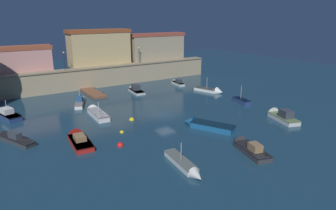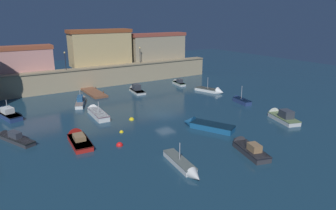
# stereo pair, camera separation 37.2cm
# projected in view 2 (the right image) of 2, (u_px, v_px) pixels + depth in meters

# --- Properties ---
(ground_plane) EXTENTS (132.47, 132.47, 0.00)m
(ground_plane) POSITION_uv_depth(u_px,v_px,m) (165.00, 115.00, 44.36)
(ground_plane) COLOR #19384C
(quay_wall) EXTENTS (49.35, 2.36, 4.11)m
(quay_wall) POSITION_uv_depth(u_px,v_px,m) (106.00, 76.00, 62.41)
(quay_wall) COLOR tan
(quay_wall) RESTS_ON ground
(old_town_backdrop) EXTENTS (40.27, 4.42, 7.43)m
(old_town_backdrop) POSITION_uv_depth(u_px,v_px,m) (109.00, 49.00, 64.41)
(old_town_backdrop) COLOR #D5938A
(old_town_backdrop) RESTS_ON ground
(pier_dock) EXTENTS (2.48, 8.08, 0.70)m
(pier_dock) POSITION_uv_depth(u_px,v_px,m) (94.00, 93.00, 56.55)
(pier_dock) COLOR brown
(pier_dock) RESTS_ON ground
(quay_lamp_0) EXTENTS (0.32, 0.32, 3.40)m
(quay_lamp_0) POSITION_uv_depth(u_px,v_px,m) (65.00, 58.00, 57.11)
(quay_lamp_0) COLOR black
(quay_lamp_0) RESTS_ON quay_wall
(quay_lamp_1) EXTENTS (0.32, 0.32, 3.37)m
(quay_lamp_1) POSITION_uv_depth(u_px,v_px,m) (140.00, 52.00, 65.35)
(quay_lamp_1) COLOR black
(quay_lamp_1) RESTS_ON quay_wall
(moored_boat_0) EXTENTS (3.45, 6.91, 3.12)m
(moored_boat_0) POSITION_uv_depth(u_px,v_px,m) (6.00, 113.00, 43.72)
(moored_boat_0) COLOR navy
(moored_boat_0) RESTS_ON ground
(moored_boat_1) EXTENTS (1.94, 7.13, 2.75)m
(moored_boat_1) POSITION_uv_depth(u_px,v_px,m) (96.00, 112.00, 44.41)
(moored_boat_1) COLOR white
(moored_boat_1) RESTS_ON ground
(moored_boat_2) EXTENTS (4.73, 7.01, 1.77)m
(moored_boat_2) POSITION_uv_depth(u_px,v_px,m) (204.00, 125.00, 39.26)
(moored_boat_2) COLOR #195689
(moored_boat_2) RESTS_ON ground
(moored_boat_3) EXTENTS (3.50, 6.11, 3.25)m
(moored_boat_3) POSITION_uv_depth(u_px,v_px,m) (212.00, 91.00, 57.62)
(moored_boat_3) COLOR white
(moored_boat_3) RESTS_ON ground
(moored_boat_4) EXTENTS (2.35, 6.37, 1.79)m
(moored_boat_4) POSITION_uv_depth(u_px,v_px,m) (78.00, 138.00, 35.16)
(moored_boat_4) COLOR red
(moored_boat_4) RESTS_ON ground
(moored_boat_5) EXTENTS (1.95, 6.43, 2.62)m
(moored_boat_5) POSITION_uv_depth(u_px,v_px,m) (184.00, 166.00, 28.85)
(moored_boat_5) COLOR silver
(moored_boat_5) RESTS_ON ground
(moored_boat_6) EXTENTS (3.25, 6.36, 1.88)m
(moored_boat_6) POSITION_uv_depth(u_px,v_px,m) (246.00, 147.00, 32.76)
(moored_boat_6) COLOR #333338
(moored_boat_6) RESTS_ON ground
(moored_boat_7) EXTENTS (1.80, 5.02, 1.64)m
(moored_boat_7) POSITION_uv_depth(u_px,v_px,m) (178.00, 82.00, 64.15)
(moored_boat_7) COLOR silver
(moored_boat_7) RESTS_ON ground
(moored_boat_8) EXTENTS (3.92, 6.71, 1.57)m
(moored_boat_8) POSITION_uv_depth(u_px,v_px,m) (12.00, 137.00, 35.50)
(moored_boat_8) COLOR #333338
(moored_boat_8) RESTS_ON ground
(moored_boat_9) EXTENTS (3.71, 6.56, 2.27)m
(moored_boat_9) POSITION_uv_depth(u_px,v_px,m) (280.00, 116.00, 42.66)
(moored_boat_9) COLOR silver
(moored_boat_9) RESTS_ON ground
(moored_boat_10) EXTENTS (1.97, 4.69, 3.10)m
(moored_boat_10) POSITION_uv_depth(u_px,v_px,m) (240.00, 100.00, 50.78)
(moored_boat_10) COLOR navy
(moored_boat_10) RESTS_ON ground
(moored_boat_11) EXTENTS (3.74, 7.05, 2.57)m
(moored_boat_11) POSITION_uv_depth(u_px,v_px,m) (81.00, 100.00, 50.31)
(moored_boat_11) COLOR white
(moored_boat_11) RESTS_ON ground
(moored_boat_12) EXTENTS (2.36, 5.91, 2.14)m
(moored_boat_12) POSITION_uv_depth(u_px,v_px,m) (135.00, 89.00, 58.17)
(moored_boat_12) COLOR silver
(moored_boat_12) RESTS_ON ground
(mooring_buoy_0) EXTENTS (0.73, 0.73, 0.73)m
(mooring_buoy_0) POSITION_uv_depth(u_px,v_px,m) (132.00, 120.00, 42.45)
(mooring_buoy_0) COLOR yellow
(mooring_buoy_0) RESTS_ON ground
(mooring_buoy_1) EXTENTS (0.53, 0.53, 0.53)m
(mooring_buoy_1) POSITION_uv_depth(u_px,v_px,m) (121.00, 132.00, 37.93)
(mooring_buoy_1) COLOR yellow
(mooring_buoy_1) RESTS_ON ground
(mooring_buoy_2) EXTENTS (0.80, 0.80, 0.80)m
(mooring_buoy_2) POSITION_uv_depth(u_px,v_px,m) (120.00, 146.00, 34.10)
(mooring_buoy_2) COLOR red
(mooring_buoy_2) RESTS_ON ground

